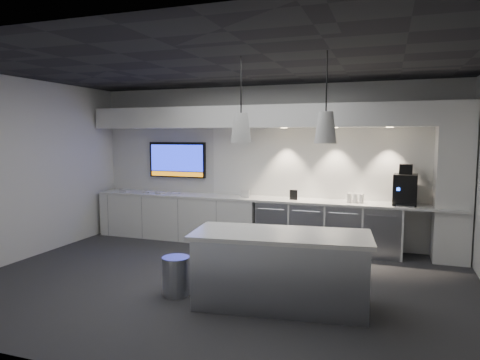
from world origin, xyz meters
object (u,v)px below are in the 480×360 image
at_px(island, 281,269).
at_px(bin, 176,276).
at_px(wall_tv, 177,160).
at_px(coffee_machine, 405,188).

relative_size(island, bin, 4.42).
xyz_separation_m(wall_tv, island, (2.91, -2.95, -1.11)).
bearing_deg(island, bin, 177.67).
distance_m(wall_tv, island, 4.29).
height_order(wall_tv, island, wall_tv).
bearing_deg(wall_tv, bin, -63.10).
bearing_deg(bin, wall_tv, 116.90).
relative_size(island, coffee_machine, 3.23).
distance_m(island, coffee_machine, 3.16).
xyz_separation_m(bin, coffee_machine, (2.83, 2.81, 0.93)).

